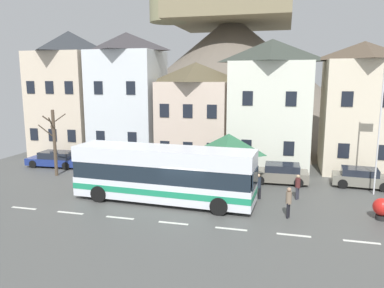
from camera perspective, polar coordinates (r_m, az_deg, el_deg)
ground_plane at (r=21.67m, az=-0.94°, el=-9.82°), size 40.00×60.00×0.07m
townhouse_00 at (r=37.95m, az=-18.13°, el=7.40°), size 5.79×6.86×11.78m
townhouse_01 at (r=34.35m, az=-9.90°, el=7.20°), size 5.93×5.37×11.40m
townhouse_02 at (r=32.39m, az=0.58°, el=4.81°), size 5.94×5.42×8.73m
townhouse_03 at (r=31.36m, az=12.03°, el=6.04°), size 6.47×5.29×10.50m
townhouse_04 at (r=31.90m, az=24.57°, el=5.12°), size 5.52×5.40×10.17m
hilltop_castle at (r=49.50m, az=6.01°, el=11.15°), size 37.98×37.98×23.91m
transit_bus at (r=22.19m, az=-4.43°, el=-4.75°), size 11.07×3.15×3.32m
bus_shelter at (r=24.57m, az=5.70°, el=-0.01°), size 3.60×3.60×3.76m
parked_car_00 at (r=27.90m, az=24.76°, el=-4.77°), size 3.99×2.06×1.30m
parked_car_01 at (r=27.12m, az=13.46°, el=-4.44°), size 4.01×2.09×1.36m
parked_car_02 at (r=33.24m, az=-20.32°, el=-2.20°), size 4.65×2.14×1.28m
parked_car_03 at (r=29.74m, az=-8.57°, el=-3.02°), size 4.17×2.09×1.34m
pedestrian_00 at (r=23.19m, az=10.19°, el=-6.31°), size 0.39×0.35×1.60m
pedestrian_01 at (r=20.42m, az=14.74°, el=-8.36°), size 0.30×0.30×1.69m
pedestrian_02 at (r=23.65m, az=16.04°, el=-6.20°), size 0.30×0.32×1.56m
pedestrian_03 at (r=23.67m, az=7.73°, el=-5.62°), size 0.32×0.32×1.66m
public_bench at (r=26.72m, az=8.73°, el=-4.94°), size 1.62×0.48×0.87m
flagpole at (r=25.76m, az=27.24°, el=3.04°), size 0.95×0.10×8.21m
harbour_buoy at (r=22.02m, az=27.32°, el=-8.76°), size 0.92×0.92×1.17m
bare_tree_00 at (r=29.71m, az=-20.56°, el=0.50°), size 1.86×1.50×5.05m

